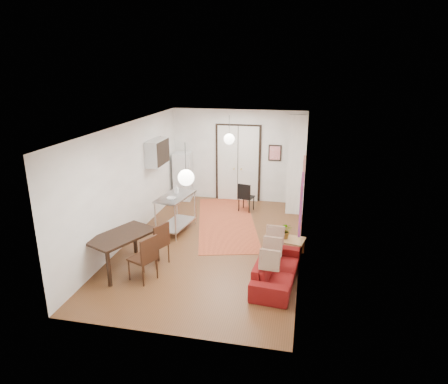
% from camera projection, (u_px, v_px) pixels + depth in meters
% --- Properties ---
extents(floor, '(7.00, 7.00, 0.00)m').
position_uv_depth(floor, '(213.00, 244.00, 9.79)').
color(floor, brown).
rests_on(floor, ground).
extents(ceiling, '(4.20, 7.00, 0.02)m').
position_uv_depth(ceiling, '(212.00, 126.00, 8.91)').
color(ceiling, white).
rests_on(ceiling, wall_back).
extents(wall_back, '(4.20, 0.02, 2.90)m').
position_uv_depth(wall_back, '(238.00, 156.00, 12.61)').
color(wall_back, white).
rests_on(wall_back, floor).
extents(wall_front, '(4.20, 0.02, 2.90)m').
position_uv_depth(wall_front, '(158.00, 254.00, 6.09)').
color(wall_front, white).
rests_on(wall_front, floor).
extents(wall_left, '(0.02, 7.00, 2.90)m').
position_uv_depth(wall_left, '(129.00, 183.00, 9.76)').
color(wall_left, white).
rests_on(wall_left, floor).
extents(wall_right, '(0.02, 7.00, 2.90)m').
position_uv_depth(wall_right, '(303.00, 194.00, 8.93)').
color(wall_right, white).
rests_on(wall_right, floor).
extents(double_doors, '(1.44, 0.06, 2.50)m').
position_uv_depth(double_doors, '(238.00, 164.00, 12.64)').
color(double_doors, white).
rests_on(double_doors, wall_back).
extents(stub_partition, '(0.50, 0.10, 2.90)m').
position_uv_depth(stub_partition, '(296.00, 166.00, 11.36)').
color(stub_partition, white).
rests_on(stub_partition, floor).
extents(wall_cabinet, '(0.35, 1.00, 0.70)m').
position_uv_depth(wall_cabinet, '(157.00, 152.00, 10.99)').
color(wall_cabinet, silver).
rests_on(wall_cabinet, wall_left).
extents(painting_popart, '(0.05, 1.00, 1.00)m').
position_uv_depth(painting_popart, '(301.00, 203.00, 7.71)').
color(painting_popart, red).
rests_on(painting_popart, wall_right).
extents(painting_abstract, '(0.05, 0.50, 0.60)m').
position_uv_depth(painting_abstract, '(304.00, 170.00, 9.58)').
color(painting_abstract, beige).
rests_on(painting_abstract, wall_right).
extents(poster_back, '(0.40, 0.03, 0.50)m').
position_uv_depth(poster_back, '(275.00, 153.00, 12.31)').
color(poster_back, red).
rests_on(poster_back, wall_back).
extents(print_left, '(0.03, 0.44, 0.54)m').
position_uv_depth(print_left, '(159.00, 147.00, 11.47)').
color(print_left, '#9C6641').
rests_on(print_left, wall_left).
extents(pendant_back, '(0.30, 0.30, 0.80)m').
position_uv_depth(pendant_back, '(229.00, 139.00, 10.97)').
color(pendant_back, white).
rests_on(pendant_back, ceiling).
extents(pendant_front, '(0.30, 0.30, 0.80)m').
position_uv_depth(pendant_front, '(186.00, 178.00, 7.24)').
color(pendant_front, white).
rests_on(pendant_front, ceiling).
extents(kilim_rug, '(2.48, 4.27, 0.01)m').
position_uv_depth(kilim_rug, '(226.00, 222.00, 11.15)').
color(kilim_rug, '#C45B31').
rests_on(kilim_rug, floor).
extents(sofa, '(1.95, 0.91, 0.55)m').
position_uv_depth(sofa, '(277.00, 269.00, 8.04)').
color(sofa, maroon).
rests_on(sofa, floor).
extents(coffee_table, '(0.97, 0.65, 0.39)m').
position_uv_depth(coffee_table, '(285.00, 240.00, 9.20)').
color(coffee_table, tan).
rests_on(coffee_table, floor).
extents(potted_plant, '(0.40, 0.36, 0.38)m').
position_uv_depth(potted_plant, '(285.00, 230.00, 9.12)').
color(potted_plant, '#2E6732').
rests_on(potted_plant, coffee_table).
extents(kitchen_counter, '(0.81, 1.35, 0.97)m').
position_uv_depth(kitchen_counter, '(176.00, 208.00, 10.40)').
color(kitchen_counter, silver).
rests_on(kitchen_counter, floor).
extents(bowl, '(0.26, 0.26, 0.06)m').
position_uv_depth(bowl, '(171.00, 198.00, 10.01)').
color(bowl, silver).
rests_on(bowl, kitchen_counter).
extents(soap_bottle, '(0.10, 0.11, 0.20)m').
position_uv_depth(soap_bottle, '(176.00, 189.00, 10.51)').
color(soap_bottle, '#4E9BAA').
rests_on(soap_bottle, kitchen_counter).
extents(fridge, '(0.60, 0.60, 1.54)m').
position_uv_depth(fridge, '(183.00, 176.00, 12.84)').
color(fridge, silver).
rests_on(fridge, floor).
extents(dining_table, '(1.32, 1.63, 0.79)m').
position_uv_depth(dining_table, '(122.00, 238.00, 8.43)').
color(dining_table, black).
rests_on(dining_table, floor).
extents(dining_chair_near, '(0.61, 0.73, 0.98)m').
position_uv_depth(dining_chair_near, '(157.00, 238.00, 8.77)').
color(dining_chair_near, '#3B1E12').
rests_on(dining_chair_near, floor).
extents(dining_chair_far, '(0.61, 0.73, 0.98)m').
position_uv_depth(dining_chair_far, '(144.00, 252.00, 8.12)').
color(dining_chair_far, '#3B1E12').
rests_on(dining_chair_far, floor).
extents(black_side_chair, '(0.49, 0.49, 0.87)m').
position_uv_depth(black_side_chair, '(247.00, 194.00, 11.96)').
color(black_side_chair, black).
rests_on(black_side_chair, floor).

